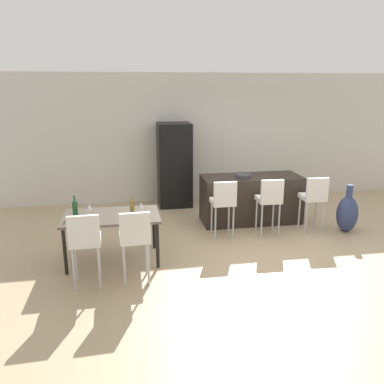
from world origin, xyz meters
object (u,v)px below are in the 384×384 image
Objects in this scene: wine_glass_left at (141,206)px; refrigerator at (174,165)px; wine_bottle_near at (132,207)px; bar_chair_left at (224,200)px; fruit_bowl at (243,176)px; bar_chair_middle at (270,198)px; dining_chair_far at (135,235)px; kitchen_island at (251,199)px; dining_table at (112,219)px; dining_chair_near at (85,239)px; bar_chair_right at (314,196)px; wine_bottle_right at (75,208)px; potted_plant at (293,186)px; floor_vase at (347,213)px; wine_glass_middle at (89,207)px.

wine_glass_left is 2.87m from refrigerator.
wine_bottle_near reaches higher than wine_glass_left.
fruit_bowl is (0.55, 0.66, 0.26)m from bar_chair_left.
bar_chair_middle is 1.00× the size of dining_chair_far.
dining_chair_far is at bearing -149.88° from bar_chair_middle.
dining_chair_far is at bearing -137.04° from kitchen_island.
fruit_bowl reaches higher than kitchen_island.
dining_table is at bearing 112.59° from dining_chair_far.
dining_chair_far is (0.33, -0.78, 0.03)m from dining_table.
bar_chair_left is 0.85m from bar_chair_middle.
refrigerator reaches higher than dining_chair_near.
fruit_bowl is (-1.14, 0.66, 0.26)m from bar_chair_right.
bar_chair_middle is at bearing -56.00° from refrigerator.
bar_chair_middle is 0.73× the size of dining_table.
wine_bottle_near is at bearing -7.89° from wine_bottle_right.
dining_table is (-2.65, -1.39, 0.21)m from kitchen_island.
potted_plant is (3.81, 3.52, -0.38)m from dining_chair_far.
fruit_bowl is at bearing 32.07° from wine_bottle_near.
kitchen_island is 3.69m from dining_chair_near.
bar_chair_right is 0.73m from floor_vase.
wine_bottle_near reaches higher than kitchen_island.
wine_bottle_near is at bearing 90.84° from dining_chair_far.
wine_glass_middle is 3.03m from fruit_bowl.
wine_glass_middle is at bearing -171.81° from bar_chair_right.
refrigerator is at bearing 124.00° from bar_chair_middle.
fruit_bowl is at bearing -139.47° from potted_plant.
wine_glass_left is (0.77, 0.79, 0.17)m from dining_chair_near.
dining_chair_near is at bearing -114.86° from refrigerator.
dining_chair_near is 0.89m from wine_bottle_right.
bar_chair_right is 3.35m from wine_bottle_near.
bar_chair_middle is 3.32m from wine_bottle_right.
kitchen_island reaches higher than wine_glass_left.
bar_chair_right is (0.93, -0.77, 0.24)m from kitchen_island.
refrigerator is (1.84, 2.68, 0.06)m from wine_bottle_right.
wine_glass_left is at bearing 23.46° from wine_bottle_near.
bar_chair_right is 3.35× the size of wine_bottle_right.
fruit_bowl is (2.12, 2.07, 0.26)m from dining_chair_far.
wine_glass_middle is at bearing 169.69° from dining_table.
wine_glass_middle is at bearing 170.28° from wine_bottle_near.
refrigerator reaches higher than wine_bottle_right.
floor_vase is (1.78, -0.75, -0.60)m from fruit_bowl.
bar_chair_left and bar_chair_middle have the same top height.
bar_chair_middle reaches higher than floor_vase.
bar_chair_right is 1.00× the size of dining_chair_near.
dining_chair_near reaches higher than floor_vase.
wine_bottle_near is 0.15m from wine_glass_left.
wine_bottle_near reaches higher than fruit_bowl.
potted_plant is at bearing 42.21° from kitchen_island.
bar_chair_middle is 2.56m from potted_plant.
wine_bottle_near is 2.52m from fruit_bowl.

